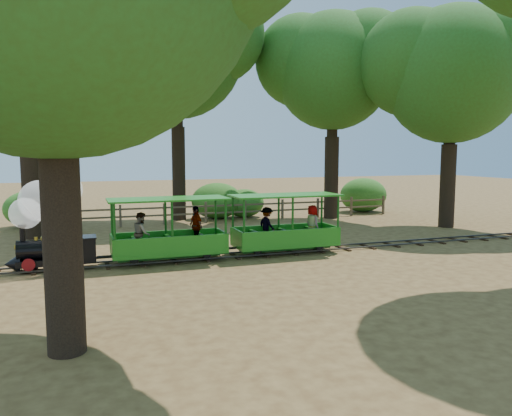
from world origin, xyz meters
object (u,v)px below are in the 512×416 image
object	(u,v)px
fence	(226,210)
locomotive	(49,214)
carriage_front	(169,236)
carriage_rear	(286,229)

from	to	relation	value
fence	locomotive	bearing A→B (deg)	-133.59
locomotive	carriage_front	size ratio (longest dim) A/B	0.79
locomotive	carriage_rear	world-z (taller)	locomotive
carriage_front	fence	distance (m)	9.01
locomotive	carriage_front	distance (m)	3.51
carriage_rear	fence	xyz separation A→B (m)	(0.19, 7.98, -0.23)
fence	carriage_rear	bearing A→B (deg)	-91.35
carriage_front	carriage_rear	size ratio (longest dim) A/B	1.00
carriage_front	carriage_rear	distance (m)	3.96
carriage_rear	fence	size ratio (longest dim) A/B	0.20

